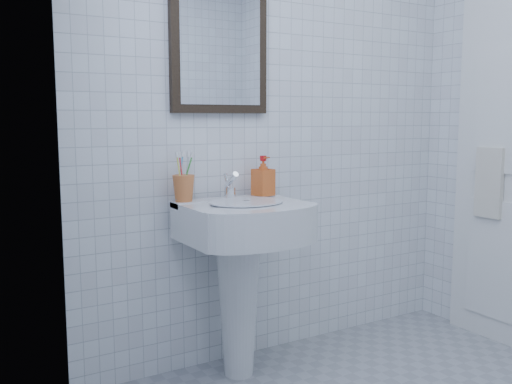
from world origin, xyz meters
TOP-DOWN VIEW (x-y plane):
  - wall_back at (0.00, 1.20)m, footprint 2.20×0.02m
  - wall_left at (-1.10, 0.00)m, footprint 0.02×2.40m
  - washbasin at (-0.35, 0.99)m, footprint 0.55×0.40m
  - faucet at (-0.35, 1.09)m, footprint 0.05×0.12m
  - toothbrush_cup at (-0.58, 1.11)m, footprint 0.13×0.13m
  - soap_dispenser at (-0.16, 1.09)m, footprint 0.10×0.10m
  - wall_mirror at (-0.35, 1.18)m, footprint 0.50×0.04m
  - towel_ring at (1.06, 0.71)m, footprint 0.01×0.18m
  - hand_towel at (1.04, 0.71)m, footprint 0.03×0.16m

SIDE VIEW (x-z plane):
  - washbasin at x=-0.35m, z-range 0.15..0.99m
  - hand_towel at x=1.04m, z-range 0.68..1.06m
  - faucet at x=-0.35m, z-range 0.83..0.96m
  - toothbrush_cup at x=-0.58m, z-range 0.84..0.96m
  - soap_dispenser at x=-0.16m, z-range 0.84..1.03m
  - towel_ring at x=1.06m, z-range 0.96..1.14m
  - wall_back at x=0.00m, z-range 0.00..2.50m
  - wall_left at x=-1.10m, z-range 0.00..2.50m
  - wall_mirror at x=-0.35m, z-range 1.24..1.86m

